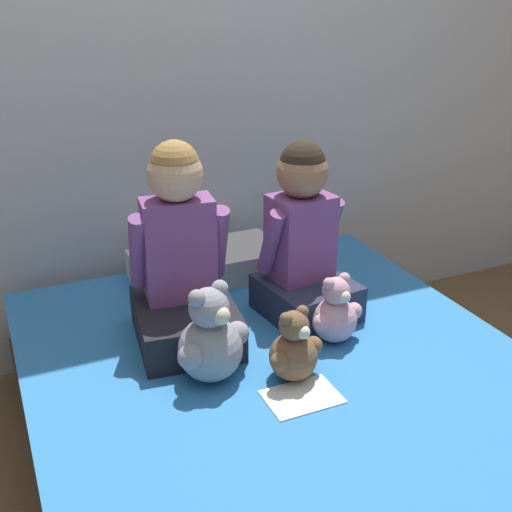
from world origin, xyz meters
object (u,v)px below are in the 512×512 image
(child_on_left, at_px, (181,265))
(child_on_right, at_px, (303,241))
(bed, at_px, (296,433))
(sign_card, at_px, (302,397))
(teddy_bear_held_by_left_child, at_px, (211,340))
(teddy_bear_between_children, at_px, (294,350))
(pillow_at_headboard, at_px, (207,264))
(teddy_bear_held_by_right_child, at_px, (335,313))

(child_on_left, bearing_deg, child_on_right, 6.77)
(bed, bearing_deg, sign_card, -108.93)
(teddy_bear_held_by_left_child, bearing_deg, child_on_right, 9.52)
(bed, xyz_separation_m, teddy_bear_between_children, (-0.01, 0.02, 0.29))
(teddy_bear_held_by_left_child, bearing_deg, bed, -49.13)
(teddy_bear_between_children, distance_m, sign_card, 0.14)
(teddy_bear_held_by_left_child, height_order, sign_card, teddy_bear_held_by_left_child)
(bed, distance_m, sign_card, 0.21)
(pillow_at_headboard, height_order, sign_card, pillow_at_headboard)
(teddy_bear_held_by_right_child, bearing_deg, child_on_right, 79.94)
(bed, xyz_separation_m, sign_card, (-0.03, -0.08, 0.20))
(child_on_right, relative_size, teddy_bear_held_by_right_child, 2.62)
(bed, relative_size, child_on_right, 3.12)
(teddy_bear_between_children, xyz_separation_m, sign_card, (-0.02, -0.10, -0.09))
(bed, height_order, child_on_right, child_on_right)
(teddy_bear_between_children, xyz_separation_m, pillow_at_headboard, (0.01, 0.76, -0.04))
(child_on_left, xyz_separation_m, teddy_bear_held_by_left_child, (-0.00, -0.26, -0.13))
(teddy_bear_held_by_left_child, bearing_deg, teddy_bear_between_children, -45.77)
(teddy_bear_held_by_left_child, xyz_separation_m, pillow_at_headboard, (0.23, 0.66, -0.07))
(bed, bearing_deg, pillow_at_headboard, 90.00)
(child_on_left, xyz_separation_m, teddy_bear_held_by_right_child, (0.44, -0.23, -0.16))
(child_on_left, bearing_deg, sign_card, -60.00)
(pillow_at_headboard, bearing_deg, teddy_bear_between_children, -90.40)
(pillow_at_headboard, bearing_deg, sign_card, -91.82)
(teddy_bear_between_children, relative_size, pillow_at_headboard, 0.40)
(child_on_left, bearing_deg, pillow_at_headboard, 67.56)
(child_on_right, relative_size, teddy_bear_held_by_left_child, 2.00)
(child_on_left, relative_size, child_on_right, 1.07)
(teddy_bear_between_children, bearing_deg, child_on_right, 42.49)
(child_on_right, height_order, sign_card, child_on_right)
(child_on_left, height_order, child_on_right, child_on_left)
(teddy_bear_held_by_right_child, xyz_separation_m, pillow_at_headboard, (-0.22, 0.62, -0.04))
(bed, relative_size, teddy_bear_held_by_left_child, 6.25)
(child_on_left, relative_size, pillow_at_headboard, 1.13)
(teddy_bear_held_by_left_child, distance_m, teddy_bear_held_by_right_child, 0.44)
(teddy_bear_between_children, bearing_deg, child_on_left, 104.22)
(child_on_left, height_order, teddy_bear_held_by_right_child, child_on_left)
(teddy_bear_between_children, height_order, sign_card, teddy_bear_between_children)
(teddy_bear_held_by_left_child, bearing_deg, pillow_at_headboard, 49.61)
(bed, distance_m, child_on_right, 0.63)
(teddy_bear_held_by_left_child, height_order, teddy_bear_held_by_right_child, teddy_bear_held_by_left_child)
(teddy_bear_held_by_left_child, height_order, teddy_bear_between_children, teddy_bear_held_by_left_child)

